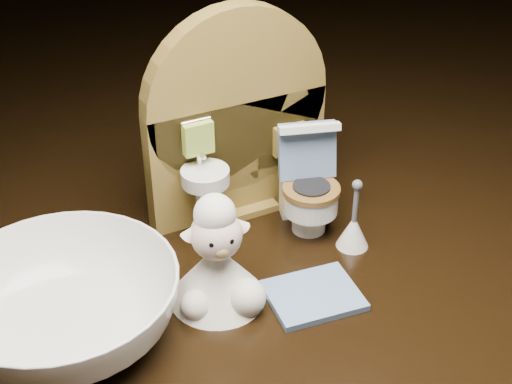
{
  "coord_description": "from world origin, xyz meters",
  "views": [
    {
      "loc": [
        -0.18,
        -0.32,
        0.29
      ],
      "look_at": [
        -0.01,
        0.01,
        0.05
      ],
      "focal_mm": 50.0,
      "sensor_mm": 36.0,
      "label": 1
    }
  ],
  "objects": [
    {
      "name": "bath_mat",
      "position": [
        -0.0,
        -0.05,
        0.0
      ],
      "size": [
        0.06,
        0.05,
        0.0
      ],
      "primitive_type": "cube",
      "rotation": [
        0.0,
        0.0,
        -0.11
      ],
      "color": "#6381AA",
      "rests_on": "ground"
    },
    {
      "name": "ceramic_bowl",
      "position": [
        -0.14,
        -0.01,
        0.02
      ],
      "size": [
        0.14,
        0.14,
        0.04
      ],
      "primitive_type": "imported",
      "rotation": [
        0.0,
        0.0,
        -0.09
      ],
      "color": "white",
      "rests_on": "ground"
    },
    {
      "name": "plush_lamb",
      "position": [
        -0.05,
        -0.02,
        0.03
      ],
      "size": [
        0.06,
        0.06,
        0.08
      ],
      "rotation": [
        0.0,
        0.0,
        -0.18
      ],
      "color": "white",
      "rests_on": "ground"
    },
    {
      "name": "toy_toilet",
      "position": [
        0.03,
        0.03,
        0.03
      ],
      "size": [
        0.04,
        0.05,
        0.08
      ],
      "rotation": [
        0.0,
        0.0,
        -0.3
      ],
      "color": "white",
      "rests_on": "ground"
    },
    {
      "name": "backdrop_panel",
      "position": [
        -0.0,
        0.06,
        0.07
      ],
      "size": [
        0.13,
        0.05,
        0.15
      ],
      "color": "olive",
      "rests_on": "ground"
    },
    {
      "name": "toilet_brush",
      "position": [
        0.05,
        -0.01,
        0.01
      ],
      "size": [
        0.02,
        0.02,
        0.05
      ],
      "color": "white",
      "rests_on": "ground"
    }
  ]
}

